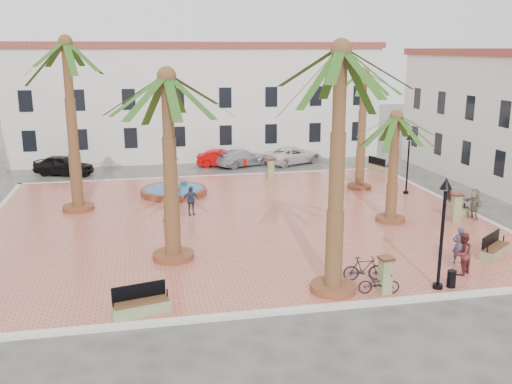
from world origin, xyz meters
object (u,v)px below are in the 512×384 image
(bollard_n, at_px, (271,169))
(pedestrian_fountain_a, at_px, (168,208))
(bollard_e, at_px, (456,207))
(pedestrian_north, at_px, (174,168))
(bench_e, at_px, (457,206))
(car_silver, at_px, (243,158))
(cyclist_a, at_px, (459,245))
(litter_bin, at_px, (451,279))
(car_red, at_px, (222,158))
(palm_s, at_px, (340,78))
(bicycle_a, at_px, (379,283))
(palm_ne, at_px, (364,86))
(bollard_se, at_px, (385,274))
(cyclist_b, at_px, (462,254))
(palm_nw, at_px, (67,61))
(palm_e, at_px, (395,131))
(car_black, at_px, (64,165))
(palm_sw, at_px, (167,100))
(bench_se, at_px, (495,250))
(lamppost_e, at_px, (409,153))
(bench_ne, at_px, (379,167))
(fountain, at_px, (174,190))
(bicycle_b, at_px, (364,269))
(pedestrian_fountain_b, at_px, (191,201))
(car_white, at_px, (293,155))
(pedestrian_east, at_px, (474,204))

(bollard_n, relative_size, pedestrian_fountain_a, 0.91)
(bollard_e, height_order, pedestrian_north, pedestrian_north)
(bench_e, bearing_deg, car_silver, 39.57)
(cyclist_a, xyz_separation_m, car_silver, (-5.16, 22.87, -0.30))
(litter_bin, relative_size, car_red, 0.17)
(palm_s, height_order, bicycle_a, palm_s)
(palm_ne, distance_m, bollard_se, 17.51)
(cyclist_b, bearing_deg, palm_nw, -71.13)
(bench_e, bearing_deg, palm_e, 110.83)
(cyclist_b, height_order, car_black, cyclist_b)
(palm_nw, height_order, bollard_n, palm_nw)
(palm_sw, bearing_deg, bench_se, -10.55)
(lamppost_e, relative_size, pedestrian_north, 2.39)
(bicycle_a, distance_m, pedestrian_north, 21.71)
(cyclist_a, height_order, cyclist_b, cyclist_b)
(bench_se, bearing_deg, bench_ne, 47.22)
(fountain, bearing_deg, car_silver, 55.68)
(pedestrian_north, bearing_deg, bicycle_b, -164.75)
(bicycle_a, bearing_deg, palm_sw, 64.79)
(bicycle_a, bearing_deg, palm_ne, -8.68)
(bench_e, distance_m, pedestrian_fountain_b, 14.80)
(palm_nw, xyz_separation_m, bollard_se, (12.27, -14.00, -7.47))
(bollard_n, bearing_deg, car_black, 159.64)
(palm_sw, distance_m, car_black, 21.31)
(fountain, xyz_separation_m, palm_ne, (11.95, -0.75, 6.29))
(bicycle_a, bearing_deg, car_silver, 11.79)
(car_silver, relative_size, car_white, 0.92)
(bench_ne, bearing_deg, car_white, 30.75)
(cyclist_b, bearing_deg, pedestrian_fountain_b, -79.45)
(cyclist_a, relative_size, bicycle_b, 0.98)
(palm_e, relative_size, bench_ne, 2.88)
(cyclist_a, height_order, pedestrian_fountain_b, cyclist_a)
(pedestrian_fountain_b, height_order, pedestrian_east, pedestrian_east)
(litter_bin, relative_size, car_black, 0.16)
(bollard_se, bearing_deg, car_black, 120.25)
(bollard_se, distance_m, pedestrian_fountain_a, 12.78)
(cyclist_b, height_order, pedestrian_north, cyclist_b)
(palm_ne, distance_m, cyclist_a, 14.66)
(fountain, relative_size, lamppost_e, 1.08)
(lamppost_e, height_order, litter_bin, lamppost_e)
(car_black, height_order, car_silver, car_black)
(fountain, bearing_deg, pedestrian_fountain_a, -96.28)
(fountain, bearing_deg, litter_bin, -59.99)
(fountain, xyz_separation_m, bollard_se, (6.77, -16.42, 0.45))
(palm_sw, bearing_deg, palm_ne, 39.56)
(fountain, height_order, cyclist_a, fountain)
(palm_e, bearing_deg, pedestrian_fountain_b, 162.20)
(bench_e, distance_m, cyclist_b, 9.59)
(palm_nw, distance_m, bollard_se, 20.06)
(pedestrian_north, bearing_deg, bollard_se, -164.91)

